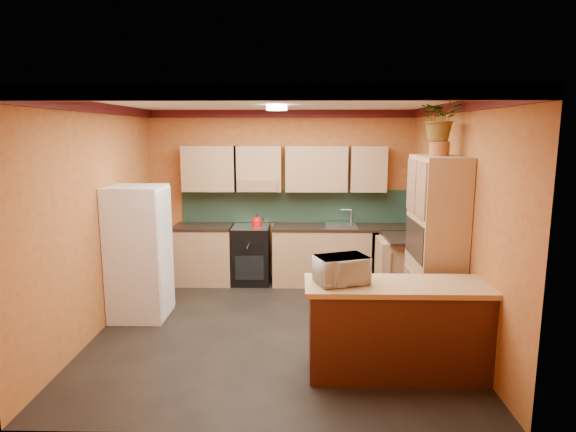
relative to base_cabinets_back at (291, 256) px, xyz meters
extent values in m
plane|color=black|center=(-0.16, -1.80, -0.44)|extent=(4.20, 4.20, 0.00)
cube|color=white|center=(-0.16, -1.80, 2.26)|extent=(4.20, 4.20, 0.04)
cube|color=#B87331|center=(-0.16, 0.30, 0.91)|extent=(4.20, 0.04, 2.70)
cube|color=#B87331|center=(-0.16, -3.90, 0.91)|extent=(4.20, 0.04, 2.70)
cube|color=#B87331|center=(-2.26, -1.80, 0.91)|extent=(0.04, 4.20, 2.70)
cube|color=#B87331|center=(1.94, -1.80, 0.91)|extent=(0.04, 4.20, 2.70)
cube|color=#1C3429|center=(0.09, 0.29, 0.75)|extent=(3.70, 0.02, 0.53)
cube|color=#1C3429|center=(1.93, -0.40, 0.75)|extent=(0.02, 1.40, 0.53)
cube|color=tan|center=(-0.06, 0.13, 1.36)|extent=(3.10, 0.34, 0.70)
cylinder|color=white|center=(-0.16, -1.20, 2.22)|extent=(0.26, 0.26, 0.06)
cube|color=tan|center=(0.00, 0.00, 0.00)|extent=(3.65, 0.60, 0.88)
cube|color=black|center=(0.00, 0.00, 0.46)|extent=(3.65, 0.62, 0.04)
cube|color=black|center=(-0.62, 0.00, 0.02)|extent=(0.58, 0.58, 0.91)
cube|color=silver|center=(0.78, 0.00, 0.50)|extent=(0.48, 0.40, 0.03)
cube|color=tan|center=(1.64, -0.78, 0.00)|extent=(0.60, 0.80, 0.88)
cube|color=black|center=(1.64, -0.78, 0.46)|extent=(0.62, 0.80, 0.04)
cube|color=white|center=(-1.91, -1.46, 0.41)|extent=(0.68, 0.66, 1.70)
cube|color=tan|center=(1.69, -1.95, 0.61)|extent=(0.48, 0.90, 2.10)
cylinder|color=brown|center=(1.69, -1.90, 1.74)|extent=(0.22, 0.22, 0.16)
imported|color=tan|center=(1.69, -1.90, 2.08)|extent=(0.50, 0.44, 0.51)
cube|color=#43180F|center=(1.13, -2.90, 0.00)|extent=(1.80, 0.55, 0.88)
cube|color=tan|center=(1.13, -2.90, 0.47)|extent=(1.90, 0.65, 0.05)
imported|color=white|center=(0.53, -2.90, 0.62)|extent=(0.56, 0.47, 0.27)
camera|label=1|loc=(0.12, -7.35, 1.92)|focal=30.00mm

